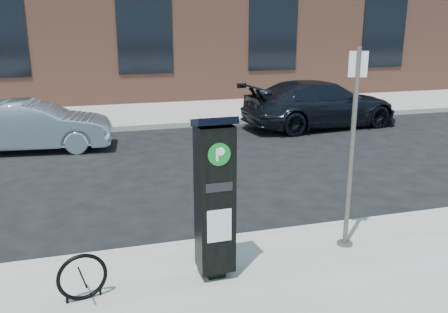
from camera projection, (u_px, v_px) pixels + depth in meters
name	position (u px, v px, depth m)	size (l,w,h in m)	color
ground	(257.00, 242.00, 6.82)	(120.00, 120.00, 0.00)	black
sidewalk_far	(141.00, 97.00, 19.74)	(60.00, 12.00, 0.15)	gray
curb_near	(258.00, 238.00, 6.78)	(60.00, 0.12, 0.16)	#9E9B93
curb_far	(165.00, 126.00, 14.21)	(60.00, 0.12, 0.16)	#9E9B93
parking_kiosk	(215.00, 196.00, 5.37)	(0.45, 0.40, 1.94)	black
sign_pole	(352.00, 152.00, 6.07)	(0.23, 0.21, 2.62)	#5A5550
bike_rack	(82.00, 277.00, 5.07)	(0.54, 0.14, 0.54)	black
car_silver	(33.00, 126.00, 11.62)	(1.30, 3.72, 1.23)	#96AFBF
car_dark	(320.00, 104.00, 14.29)	(1.97, 4.84, 1.40)	black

